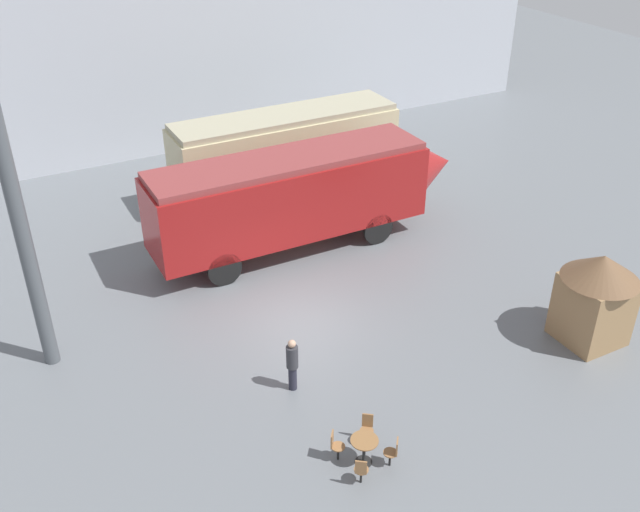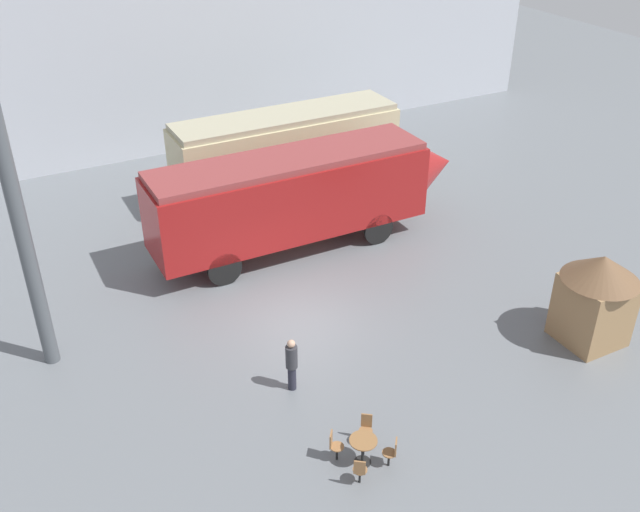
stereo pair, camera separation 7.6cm
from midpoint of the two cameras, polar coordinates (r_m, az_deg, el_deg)
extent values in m
plane|color=slate|center=(23.26, -1.42, -5.22)|extent=(80.00, 80.00, 0.00)
cube|color=#B2B7C1|center=(34.99, -13.52, 14.75)|extent=(44.00, 0.15, 9.00)
cube|color=beige|center=(30.58, -2.63, 8.44)|extent=(9.70, 2.48, 2.78)
cube|color=tan|center=(30.04, -2.70, 11.11)|extent=(9.51, 2.28, 0.24)
cylinder|color=black|center=(31.49, 3.18, 6.04)|extent=(1.06, 0.12, 1.06)
cylinder|color=black|center=(33.36, 1.11, 7.55)|extent=(1.06, 0.12, 1.06)
cylinder|color=black|center=(29.21, -6.74, 3.80)|extent=(1.06, 0.12, 1.06)
cylinder|color=black|center=(31.22, -8.35, 5.52)|extent=(1.06, 0.12, 1.06)
cube|color=maroon|center=(26.25, -2.36, 4.75)|extent=(10.44, 2.62, 2.70)
cone|color=maroon|center=(29.19, 8.81, 7.17)|extent=(2.00, 2.49, 2.49)
cube|color=brown|center=(25.64, -2.43, 7.70)|extent=(10.23, 2.41, 0.24)
cylinder|color=black|center=(27.33, 4.78, 2.15)|extent=(1.25, 0.12, 1.25)
cylinder|color=black|center=(29.22, 2.20, 4.23)|extent=(1.25, 0.12, 1.25)
cylinder|color=black|center=(24.94, -7.53, -1.05)|extent=(1.25, 0.12, 1.25)
cylinder|color=black|center=(27.00, -9.45, 1.43)|extent=(1.25, 0.12, 1.25)
cylinder|color=black|center=(18.72, 3.54, -16.11)|extent=(0.44, 0.44, 0.02)
cylinder|color=black|center=(18.45, 3.57, -15.33)|extent=(0.08, 0.08, 0.71)
cylinder|color=olive|center=(18.19, 3.61, -14.52)|extent=(0.71, 0.71, 0.03)
cylinder|color=black|center=(18.62, 1.48, -15.48)|extent=(0.06, 0.06, 0.42)
cylinder|color=olive|center=(18.46, 1.49, -15.00)|extent=(0.36, 0.36, 0.03)
cube|color=olive|center=(18.31, 1.01, -14.45)|extent=(0.20, 0.25, 0.42)
cylinder|color=black|center=(18.13, 3.33, -17.17)|extent=(0.06, 0.06, 0.42)
cylinder|color=olive|center=(17.96, 3.35, -16.69)|extent=(0.36, 0.36, 0.03)
cube|color=olive|center=(17.69, 3.32, -16.56)|extent=(0.25, 0.20, 0.42)
cylinder|color=black|center=(18.55, 5.64, -15.88)|extent=(0.06, 0.06, 0.42)
cylinder|color=olive|center=(18.39, 5.68, -15.40)|extent=(0.36, 0.36, 0.03)
cube|color=olive|center=(18.23, 6.21, -14.95)|extent=(0.20, 0.25, 0.42)
cylinder|color=black|center=(19.03, 3.77, -14.28)|extent=(0.06, 0.06, 0.42)
cylinder|color=olive|center=(18.87, 3.80, -13.79)|extent=(0.36, 0.36, 0.03)
cube|color=olive|center=(18.82, 3.87, -12.98)|extent=(0.25, 0.20, 0.42)
cylinder|color=#262633|center=(20.46, -2.14, -9.69)|extent=(0.24, 0.24, 0.78)
cylinder|color=#333338|center=(19.99, -2.18, -8.07)|extent=(0.34, 0.34, 0.70)
sphere|color=tan|center=(19.70, -2.21, -7.03)|extent=(0.23, 0.23, 0.23)
cube|color=#99754C|center=(23.41, 21.07, -4.03)|extent=(1.80, 1.80, 2.20)
cone|color=brown|center=(22.64, 21.77, -0.90)|extent=(2.34, 2.34, 0.80)
cylinder|color=#4C5156|center=(21.00, -22.43, 0.85)|extent=(0.44, 0.44, 8.00)
camera|label=1|loc=(0.04, -89.91, 0.06)|focal=40.00mm
camera|label=2|loc=(0.04, 90.09, -0.06)|focal=40.00mm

